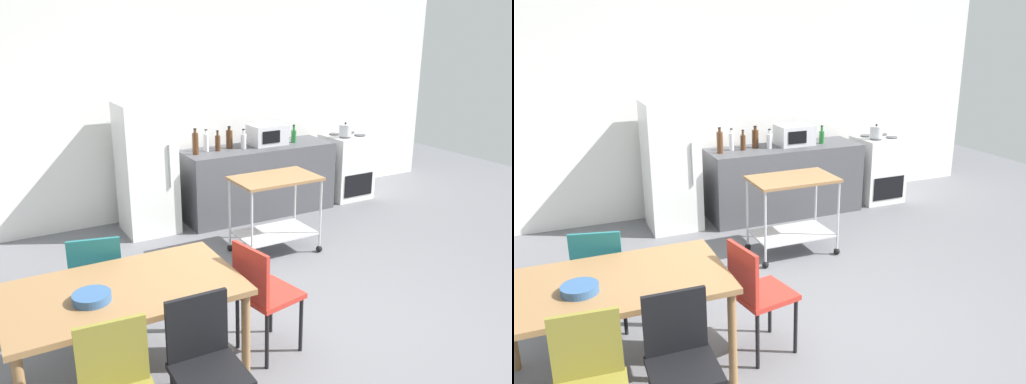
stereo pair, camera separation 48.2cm
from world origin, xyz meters
The scene contains 19 objects.
ground_plane centered at (0.00, 0.00, 0.00)m, with size 12.00×12.00×0.00m, color slate.
back_wall centered at (0.00, 3.20, 1.45)m, with size 8.40×0.12×2.90m, color white.
kitchen_counter centered at (0.90, 2.60, 0.45)m, with size 2.00×0.64×0.90m, color #4C4C51.
dining_table centered at (-1.58, -0.03, 0.67)m, with size 1.50×0.90×0.75m.
chair_black centered at (-1.31, -0.72, 0.52)m, with size 0.41×0.41×0.89m.
chair_red centered at (-0.61, -0.14, 0.52)m, with size 0.47×0.47×0.89m.
chair_teal centered at (-1.62, 0.64, 0.52)m, with size 0.48×0.48×0.89m.
stove_oven centered at (2.35, 2.62, 0.45)m, with size 0.60×0.61×0.92m.
refrigerator centered at (-0.55, 2.70, 0.78)m, with size 0.60×0.63×1.55m.
kitchen_cart centered at (0.44, 1.42, 0.57)m, with size 0.91×0.57×0.85m.
bottle_vinegar centered at (0.03, 2.58, 1.04)m, with size 0.08×0.08×0.32m.
bottle_soda centered at (0.21, 2.68, 1.01)m, with size 0.07×0.07×0.27m.
bottle_hot_sauce centered at (0.34, 2.63, 1.00)m, with size 0.07×0.07×0.25m.
bottle_soy_sauce centered at (0.53, 2.69, 1.02)m, with size 0.08×0.08×0.28m.
bottle_sesame_oil centered at (0.68, 2.59, 1.00)m, with size 0.07×0.07×0.25m.
microwave centered at (1.06, 2.66, 1.03)m, with size 0.46×0.35×0.26m.
bottle_sparkling_water centered at (1.43, 2.59, 0.99)m, with size 0.07×0.07×0.23m.
fruit_bowl centered at (-1.80, -0.12, 0.78)m, with size 0.24×0.24×0.05m, color #33598C.
kettle centered at (2.23, 2.52, 1.00)m, with size 0.24×0.17×0.19m.
Camera 1 is at (-2.32, -3.12, 2.36)m, focal length 36.82 mm.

